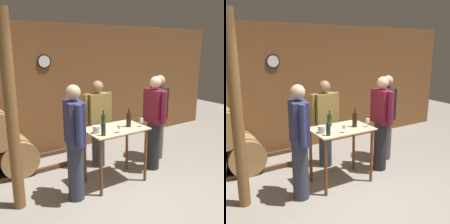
{
  "view_description": "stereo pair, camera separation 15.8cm",
  "coord_description": "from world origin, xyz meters",
  "views": [
    {
      "loc": [
        -2.27,
        -2.56,
        2.23
      ],
      "look_at": [
        -0.0,
        0.9,
        1.19
      ],
      "focal_mm": 42.0,
      "sensor_mm": 36.0,
      "label": 1
    },
    {
      "loc": [
        -2.13,
        -2.64,
        2.23
      ],
      "look_at": [
        -0.0,
        0.9,
        1.19
      ],
      "focal_mm": 42.0,
      "sensor_mm": 36.0,
      "label": 2
    }
  ],
  "objects": [
    {
      "name": "ground_plane",
      "position": [
        0.0,
        0.0,
        0.0
      ],
      "size": [
        14.0,
        14.0,
        0.0
      ],
      "primitive_type": "plane",
      "color": "gray"
    },
    {
      "name": "back_wall",
      "position": [
        -0.0,
        2.6,
        1.35
      ],
      "size": [
        8.4,
        0.08,
        2.7
      ],
      "color": "brown",
      "rests_on": "ground_plane"
    },
    {
      "name": "tasting_table",
      "position": [
        -0.0,
        0.8,
        0.73
      ],
      "size": [
        0.99,
        0.65,
        0.94
      ],
      "color": "beige",
      "rests_on": "ground_plane"
    },
    {
      "name": "wooden_post",
      "position": [
        -1.55,
        0.94,
        1.35
      ],
      "size": [
        0.16,
        0.16,
        2.7
      ],
      "color": "brown",
      "rests_on": "ground_plane"
    },
    {
      "name": "wine_bottle_far_left",
      "position": [
        -0.35,
        0.6,
        1.05
      ],
      "size": [
        0.07,
        0.07,
        0.28
      ],
      "color": "#193819",
      "rests_on": "tasting_table"
    },
    {
      "name": "wine_bottle_left",
      "position": [
        -0.1,
        1.01,
        1.05
      ],
      "size": [
        0.07,
        0.07,
        0.27
      ],
      "color": "#193819",
      "rests_on": "tasting_table"
    },
    {
      "name": "wine_bottle_center",
      "position": [
        0.23,
        0.76,
        1.06
      ],
      "size": [
        0.08,
        0.08,
        0.3
      ],
      "color": "black",
      "rests_on": "tasting_table"
    },
    {
      "name": "wine_glass_near_left",
      "position": [
        -0.08,
        0.59,
        1.03
      ],
      "size": [
        0.07,
        0.07,
        0.12
      ],
      "color": "silver",
      "rests_on": "tasting_table"
    },
    {
      "name": "wine_glass_near_center",
      "position": [
        0.41,
        0.64,
        1.04
      ],
      "size": [
        0.06,
        0.06,
        0.14
      ],
      "color": "silver",
      "rests_on": "tasting_table"
    },
    {
      "name": "ice_bucket",
      "position": [
        -0.38,
        0.75,
        1.0
      ],
      "size": [
        0.12,
        0.12,
        0.11
      ],
      "color": "white",
      "rests_on": "tasting_table"
    },
    {
      "name": "person_host",
      "position": [
        0.07,
        1.49,
        0.86
      ],
      "size": [
        0.59,
        0.24,
        1.64
      ],
      "color": "#333847",
      "rests_on": "ground_plane"
    },
    {
      "name": "person_visitor_with_scarf",
      "position": [
        0.86,
        0.83,
        0.92
      ],
      "size": [
        0.25,
        0.59,
        1.73
      ],
      "color": "#232328",
      "rests_on": "ground_plane"
    },
    {
      "name": "person_visitor_bearded",
      "position": [
        1.27,
        1.16,
        0.9
      ],
      "size": [
        0.34,
        0.56,
        1.7
      ],
      "color": "#4C4742",
      "rests_on": "ground_plane"
    },
    {
      "name": "person_visitor_near_door",
      "position": [
        -0.78,
        0.68,
        0.92
      ],
      "size": [
        0.29,
        0.58,
        1.73
      ],
      "color": "#333847",
      "rests_on": "ground_plane"
    }
  ]
}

